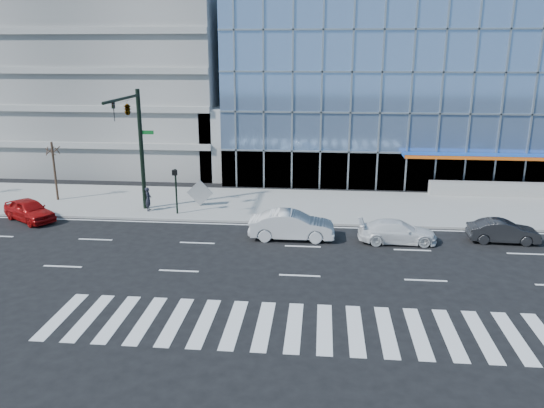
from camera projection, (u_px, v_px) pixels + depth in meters
The scene contains 14 objects.
ground at pixel (303, 246), 29.54m from camera, with size 160.00×160.00×0.00m, color black.
sidewalk at pixel (307, 205), 37.16m from camera, with size 120.00×8.00×0.15m, color gray.
theatre_building at pixel (460, 83), 51.04m from camera, with size 42.00×26.00×15.00m, color #7596C4.
parking_garage at pixel (116, 56), 53.43m from camera, with size 24.00×24.00×20.00m, color gray.
ramp_block at pixel (243, 140), 46.46m from camera, with size 6.00×8.00×6.00m, color gray.
traffic_signal at pixel (132, 123), 33.19m from camera, with size 1.14×5.74×8.00m.
ped_signal_post at pixel (176, 184), 34.44m from camera, with size 0.30×0.33×3.00m.
street_tree_near at pixel (52, 150), 37.29m from camera, with size 1.10×1.10×4.23m.
white_suv at pixel (397, 232), 30.02m from camera, with size 1.79×4.40×1.28m, color white.
white_sedan at pixel (292, 225), 30.57m from camera, with size 1.71×4.91×1.62m, color silver.
dark_sedan at pixel (503, 231), 30.06m from camera, with size 1.36×3.89×1.28m, color black.
red_sedan at pixel (29, 210), 33.86m from camera, with size 1.66×4.13×1.41m, color #A40C0C.
pedestrian at pixel (148, 199), 35.45m from camera, with size 0.59×0.39×1.61m, color black.
tilted_panel at pixel (200, 193), 36.55m from camera, with size 1.30×0.06×1.30m, color #949494.
Camera 1 is at (0.90, -27.75, 10.49)m, focal length 35.00 mm.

